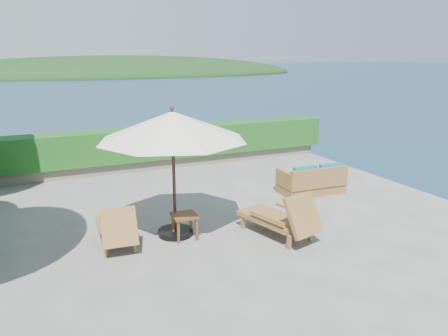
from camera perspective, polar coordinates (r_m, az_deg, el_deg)
name	(u,v)px	position (r m, az deg, el deg)	size (l,w,h in m)	color
ground	(227,225)	(9.77, 0.33, -7.51)	(12.00, 12.00, 0.00)	gray
foundation	(226,288)	(10.46, 0.32, -15.41)	(12.00, 12.00, 3.00)	#514A40
offshore_island	(119,75)	(151.14, -13.59, 11.73)	(126.00, 57.60, 12.60)	black
planter_wall_far	(157,162)	(14.76, -8.77, 0.72)	(12.00, 0.60, 0.36)	gray
hedge_far	(156,143)	(14.61, -8.87, 3.28)	(12.40, 0.90, 1.00)	#154B15
patio_umbrella	(172,127)	(8.71, -6.76, 5.31)	(3.24, 3.24, 2.71)	black
lounge_left	(117,227)	(8.93, -13.84, -7.50)	(0.80, 1.64, 0.92)	brown
lounge_right	(282,217)	(9.11, 7.54, -6.41)	(1.18, 1.94, 1.04)	brown
side_table	(185,219)	(9.01, -5.18, -6.61)	(0.51, 0.51, 0.53)	brown
wicker_loveseat	(312,182)	(12.10, 11.45, -1.75)	(1.78, 0.96, 0.85)	brown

